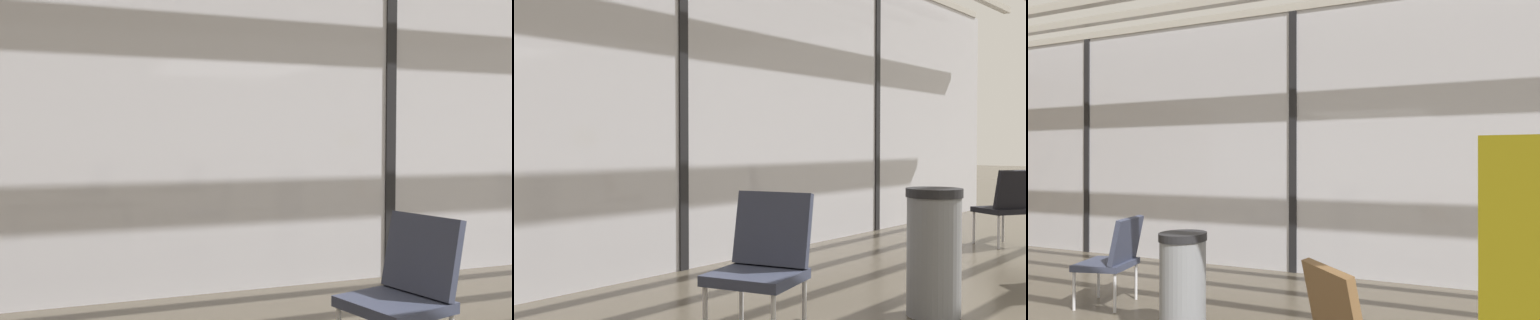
# 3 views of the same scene
# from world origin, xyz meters

# --- Properties ---
(glass_curtain_wall) EXTENTS (14.00, 0.08, 3.36)m
(glass_curtain_wall) POSITION_xyz_m (0.00, 5.20, 1.68)
(glass_curtain_wall) COLOR silver
(glass_curtain_wall) RESTS_ON ground
(window_mullion_1) EXTENTS (0.10, 0.12, 3.36)m
(window_mullion_1) POSITION_xyz_m (0.00, 5.20, 1.68)
(window_mullion_1) COLOR black
(window_mullion_1) RESTS_ON ground
(window_mullion_2) EXTENTS (0.10, 0.12, 3.36)m
(window_mullion_2) POSITION_xyz_m (3.50, 5.20, 1.68)
(window_mullion_2) COLOR black
(window_mullion_2) RESTS_ON ground
(lounge_chair_1) EXTENTS (0.68, 0.70, 0.87)m
(lounge_chair_1) POSITION_xyz_m (3.26, 3.35, 0.49)
(lounge_chair_1) COLOR black
(lounge_chair_1) RESTS_ON ground
(lounge_chair_4) EXTENTS (0.62, 0.59, 0.87)m
(lounge_chair_4) POSITION_xyz_m (-1.14, 3.24, 0.49)
(lounge_chair_4) COLOR #33384C
(lounge_chair_4) RESTS_ON ground
(trash_bin) EXTENTS (0.38, 0.38, 0.86)m
(trash_bin) POSITION_xyz_m (0.03, 2.72, 0.43)
(trash_bin) COLOR slate
(trash_bin) RESTS_ON ground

